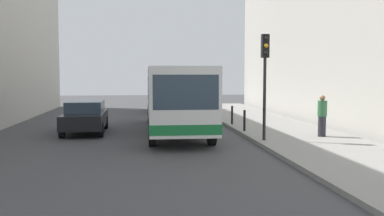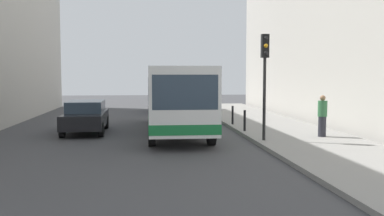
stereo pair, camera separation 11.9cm
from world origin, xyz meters
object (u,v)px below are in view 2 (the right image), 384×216
bollard_near (245,121)px  pedestrian_near_signal (322,116)px  car_behind_bus (166,101)px  bollard_mid (233,115)px  car_beside_bus (86,116)px  traffic_light (265,67)px  bus (175,95)px

bollard_near → pedestrian_near_signal: bearing=-37.4°
car_behind_bus → bollard_mid: car_behind_bus is taller
bollard_mid → car_beside_bus: bearing=-170.1°
car_beside_bus → bollard_near: car_beside_bus is taller
traffic_light → pedestrian_near_signal: bearing=14.6°
traffic_light → pedestrian_near_signal: 3.40m
bollard_near → bollard_mid: same height
bus → bollard_near: 3.45m
bus → car_beside_bus: size_ratio=2.50×
pedestrian_near_signal → traffic_light: bearing=63.8°
pedestrian_near_signal → bollard_mid: bearing=-10.8°
bollard_near → bollard_mid: size_ratio=1.00×
car_beside_bus → pedestrian_near_signal: (9.99, -3.50, 0.22)m
car_behind_bus → traffic_light: 15.22m
traffic_light → bus: bearing=128.7°
bus → pedestrian_near_signal: bus is taller
car_beside_bus → bus: bearing=176.2°
traffic_light → bollard_near: 3.68m
car_behind_bus → bollard_near: 12.31m
bollard_near → bollard_mid: (0.00, 2.66, 0.00)m
car_behind_bus → traffic_light: traffic_light is taller
bollard_near → bus: bearing=159.4°
bus → car_beside_bus: 4.28m
bollard_near → car_beside_bus: bearing=169.1°
bollard_mid → car_behind_bus: bearing=107.5°
bus → car_behind_bus: bearing=-89.9°
pedestrian_near_signal → car_beside_bus: bearing=29.9°
bollard_near → pedestrian_near_signal: 3.49m
bollard_near → pedestrian_near_signal: (2.76, -2.11, 0.38)m
car_beside_bus → car_behind_bus: bearing=-112.8°
traffic_light → bollard_near: (-0.10, 2.80, -2.38)m
traffic_light → bollard_near: size_ratio=4.32×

